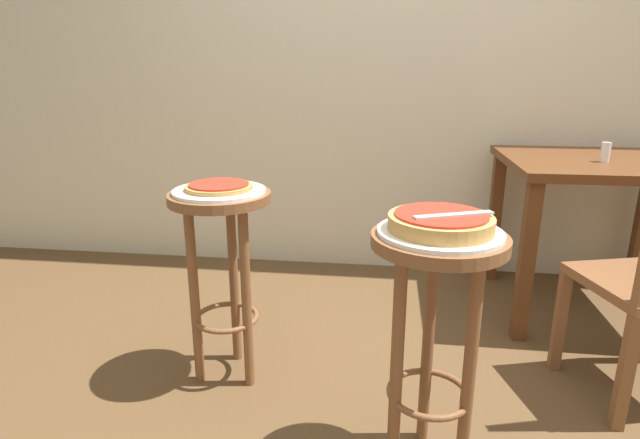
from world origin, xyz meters
TOP-DOWN VIEW (x-y plane):
  - back_wall at (0.00, 1.65)m, footprint 6.00×0.10m
  - stool_foreground at (0.05, -0.02)m, footprint 0.37×0.37m
  - serving_plate_foreground at (0.05, -0.02)m, footprint 0.33×0.33m
  - pizza_foreground at (0.05, -0.02)m, footprint 0.28×0.28m
  - stool_middle at (-0.68, 0.37)m, footprint 0.37×0.37m
  - serving_plate_middle at (-0.68, 0.37)m, footprint 0.33×0.33m
  - pizza_middle at (-0.68, 0.37)m, footprint 0.24×0.24m
  - dining_table at (0.89, 1.14)m, footprint 0.86×0.79m
  - condiment_shaker at (0.86, 1.07)m, footprint 0.04×0.04m
  - pizza_server_knife at (0.08, -0.04)m, footprint 0.21×0.10m

SIDE VIEW (x-z plane):
  - stool_foreground at x=0.05m, z-range 0.17..0.90m
  - stool_middle at x=-0.68m, z-range 0.17..0.90m
  - dining_table at x=0.89m, z-range 0.25..1.01m
  - serving_plate_foreground at x=0.05m, z-range 0.73..0.75m
  - serving_plate_middle at x=-0.68m, z-range 0.73..0.75m
  - pizza_middle at x=-0.68m, z-range 0.75..0.77m
  - pizza_foreground at x=0.05m, z-range 0.75..0.79m
  - pizza_server_knife at x=0.08m, z-range 0.79..0.80m
  - condiment_shaker at x=0.86m, z-range 0.76..0.84m
  - back_wall at x=0.00m, z-range 0.00..3.00m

